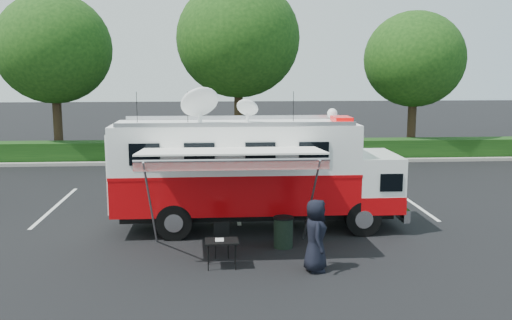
{
  "coord_description": "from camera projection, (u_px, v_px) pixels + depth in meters",
  "views": [
    {
      "loc": [
        -1.16,
        -15.86,
        4.61
      ],
      "look_at": [
        0.0,
        0.5,
        1.9
      ],
      "focal_mm": 40.0,
      "sensor_mm": 36.0,
      "label": 1
    }
  ],
  "objects": [
    {
      "name": "stall_lines",
      "position": [
        236.0,
        203.0,
        19.35
      ],
      "size": [
        24.12,
        5.5,
        0.01
      ],
      "color": "silver",
      "rests_on": "ground_plane"
    },
    {
      "name": "folding_table",
      "position": [
        222.0,
        242.0,
        13.1
      ],
      "size": [
        0.78,
        0.56,
        0.65
      ],
      "color": "black",
      "rests_on": "ground_plane"
    },
    {
      "name": "command_truck",
      "position": [
        255.0,
        171.0,
        16.16
      ],
      "size": [
        8.12,
        2.24,
        3.9
      ],
      "color": "black",
      "rests_on": "ground_plane"
    },
    {
      "name": "trash_bin",
      "position": [
        283.0,
        232.0,
        14.61
      ],
      "size": [
        0.53,
        0.53,
        0.8
      ],
      "color": "black",
      "rests_on": "ground_plane"
    },
    {
      "name": "person",
      "position": [
        315.0,
        271.0,
        12.99
      ],
      "size": [
        0.57,
        0.84,
        1.66
      ],
      "primitive_type": "imported",
      "rotation": [
        0.0,
        0.0,
        1.52
      ],
      "color": "black",
      "rests_on": "ground_plane"
    },
    {
      "name": "folding_chair",
      "position": [
        222.0,
        236.0,
        13.96
      ],
      "size": [
        0.46,
        0.48,
        0.82
      ],
      "color": "black",
      "rests_on": "ground_plane"
    },
    {
      "name": "ground_plane",
      "position": [
        257.0,
        228.0,
        16.44
      ],
      "size": [
        120.0,
        120.0,
        0.0
      ],
      "primitive_type": "plane",
      "color": "black",
      "rests_on": "ground"
    },
    {
      "name": "back_border",
      "position": [
        261.0,
        58.0,
        28.4
      ],
      "size": [
        60.0,
        6.14,
        8.87
      ],
      "color": "#9E998E",
      "rests_on": "ground_plane"
    },
    {
      "name": "awning",
      "position": [
        231.0,
        155.0,
        13.69
      ],
      "size": [
        4.43,
        2.31,
        2.68
      ],
      "color": "white",
      "rests_on": "ground_plane"
    }
  ]
}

